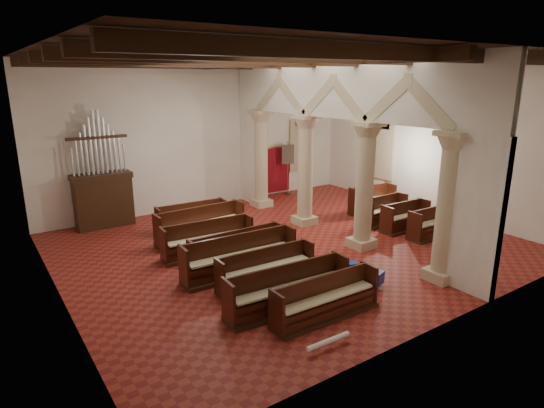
{
  "coord_description": "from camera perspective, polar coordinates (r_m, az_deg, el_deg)",
  "views": [
    {
      "loc": [
        -8.46,
        -11.37,
        5.35
      ],
      "look_at": [
        -0.37,
        0.5,
        1.35
      ],
      "focal_mm": 30.0,
      "sensor_mm": 36.0,
      "label": 1
    }
  ],
  "objects": [
    {
      "name": "nave_pew_3",
      "position": [
        12.85,
        -4.01,
        -7.26
      ],
      "size": [
        3.4,
        0.9,
        1.14
      ],
      "rotation": [
        0.0,
        0.0,
        -0.04
      ],
      "color": "#311F0F",
      "rests_on": "floor"
    },
    {
      "name": "window_back",
      "position": [
        22.18,
        3.52,
        7.38
      ],
      "size": [
        1.0,
        0.03,
        2.2
      ],
      "primitive_type": "cube",
      "color": "#36795E",
      "rests_on": "wall_back"
    },
    {
      "name": "nave_pew_1",
      "position": [
        11.04,
        2.03,
        -11.36
      ],
      "size": [
        3.23,
        0.91,
        1.08
      ],
      "rotation": [
        0.0,
        0.0,
        -0.06
      ],
      "color": "#311F0F",
      "rests_on": "floor"
    },
    {
      "name": "aisle_pew_2",
      "position": [
        17.72,
        13.9,
        -1.29
      ],
      "size": [
        2.04,
        0.78,
        1.05
      ],
      "rotation": [
        0.0,
        0.0,
        0.04
      ],
      "color": "#311F0F",
      "rests_on": "floor"
    },
    {
      "name": "nave_pew_0",
      "position": [
        10.76,
        6.77,
        -12.39
      ],
      "size": [
        2.8,
        0.7,
        0.99
      ],
      "rotation": [
        0.0,
        0.0,
        -0.02
      ],
      "color": "#311F0F",
      "rests_on": "floor"
    },
    {
      "name": "aisle_pew_1",
      "position": [
        17.15,
        16.36,
        -2.05
      ],
      "size": [
        1.99,
        0.76,
        1.03
      ],
      "rotation": [
        0.0,
        0.0,
        -0.04
      ],
      "color": "#311F0F",
      "rests_on": "floor"
    },
    {
      "name": "wall_back",
      "position": [
        19.46,
        -8.34,
        8.47
      ],
      "size": [
        14.0,
        0.02,
        6.0
      ],
      "primitive_type": "cube",
      "color": "white",
      "rests_on": "floor"
    },
    {
      "name": "pipe_organ",
      "position": [
        17.78,
        -20.51,
        1.63
      ],
      "size": [
        2.1,
        0.85,
        4.4
      ],
      "color": "#311F0F",
      "rests_on": "floor"
    },
    {
      "name": "window_right_a",
      "position": [
        18.59,
        22.86,
        4.59
      ],
      "size": [
        0.03,
        1.0,
        2.2
      ],
      "primitive_type": "cube",
      "color": "#36795E",
      "rests_on": "wall_right"
    },
    {
      "name": "hymnal_box_a",
      "position": [
        12.43,
        13.04,
        -8.98
      ],
      "size": [
        0.41,
        0.37,
        0.34
      ],
      "primitive_type": "cube",
      "rotation": [
        0.0,
        0.0,
        0.32
      ],
      "color": "#161A97",
      "rests_on": "floor"
    },
    {
      "name": "dossal_curtain",
      "position": [
        21.43,
        0.39,
        4.31
      ],
      "size": [
        1.8,
        0.07,
        2.17
      ],
      "color": "maroon",
      "rests_on": "floor"
    },
    {
      "name": "wall_front",
      "position": [
        10.29,
        22.69,
        1.13
      ],
      "size": [
        14.0,
        0.02,
        6.0
      ],
      "primitive_type": "cube",
      "color": "white",
      "rests_on": "floor"
    },
    {
      "name": "arcade",
      "position": [
        15.42,
        7.83,
        8.77
      ],
      "size": [
        0.9,
        11.9,
        6.0
      ],
      "color": "tan",
      "rests_on": "floor"
    },
    {
      "name": "hymnal_box_b",
      "position": [
        12.84,
        9.87,
        -7.97
      ],
      "size": [
        0.43,
        0.4,
        0.35
      ],
      "primitive_type": "cube",
      "rotation": [
        0.0,
        0.0,
        -0.39
      ],
      "color": "#16269B",
      "rests_on": "floor"
    },
    {
      "name": "ceiling",
      "position": [
        14.18,
        2.51,
        18.18
      ],
      "size": [
        14.0,
        14.0,
        0.0
      ],
      "primitive_type": "plane",
      "rotation": [
        3.14,
        0.0,
        0.0
      ],
      "color": "black",
      "rests_on": "wall_back"
    },
    {
      "name": "nave_pew_7",
      "position": [
        16.69,
        -9.99,
        -2.17
      ],
      "size": [
        2.59,
        0.79,
        1.01
      ],
      "rotation": [
        0.0,
        0.0,
        -0.05
      ],
      "color": "#311F0F",
      "rests_on": "floor"
    },
    {
      "name": "floor",
      "position": [
        15.15,
        2.24,
        -5.13
      ],
      "size": [
        14.0,
        14.0,
        0.0
      ],
      "primitive_type": "plane",
      "color": "maroon",
      "rests_on": "ground"
    },
    {
      "name": "hymnal_box_c",
      "position": [
        15.08,
        1.5,
        -4.19
      ],
      "size": [
        0.31,
        0.25,
        0.31
      ],
      "primitive_type": "cube",
      "rotation": [
        0.0,
        0.0,
        -0.01
      ],
      "color": "#161998",
      "rests_on": "floor"
    },
    {
      "name": "lectern",
      "position": [
        18.13,
        -18.39,
        -0.8
      ],
      "size": [
        0.58,
        0.61,
        1.19
      ],
      "rotation": [
        0.0,
        0.0,
        -0.37
      ],
      "color": "#362111",
      "rests_on": "floor"
    },
    {
      "name": "nave_pew_5",
      "position": [
        14.33,
        -8.0,
        -4.98
      ],
      "size": [
        2.93,
        0.91,
        1.08
      ],
      "rotation": [
        0.0,
        0.0,
        -0.07
      ],
      "color": "#311F0F",
      "rests_on": "floor"
    },
    {
      "name": "nave_pew_6",
      "position": [
        15.61,
        -8.91,
        -3.2
      ],
      "size": [
        3.13,
        0.86,
        1.14
      ],
      "rotation": [
        0.0,
        0.0,
        0.03
      ],
      "color": "#311F0F",
      "rests_on": "floor"
    },
    {
      "name": "aisle_pew_3",
      "position": [
        18.92,
        12.45,
        -0.02
      ],
      "size": [
        2.05,
        0.88,
        1.14
      ],
      "rotation": [
        0.0,
        0.0,
        -0.06
      ],
      "color": "#311F0F",
      "rests_on": "floor"
    },
    {
      "name": "window_right_b",
      "position": [
        20.99,
        13.72,
        6.5
      ],
      "size": [
        0.03,
        1.0,
        2.2
      ],
      "primitive_type": "cube",
      "color": "#36795E",
      "rests_on": "wall_right"
    },
    {
      "name": "wall_left",
      "position": [
        11.7,
        -26.38,
        2.33
      ],
      "size": [
        0.02,
        12.0,
        6.0
      ],
      "primitive_type": "cube",
      "color": "white",
      "rests_on": "floor"
    },
    {
      "name": "wall_right",
      "position": [
        19.33,
        19.43,
        7.71
      ],
      "size": [
        0.02,
        12.0,
        6.0
      ],
      "primitive_type": "cube",
      "color": "white",
      "rests_on": "floor"
    },
    {
      "name": "processional_banner",
      "position": [
        21.41,
        2.0,
        3.35
      ],
      "size": [
        0.55,
        0.7,
        2.56
      ],
      "rotation": [
        0.0,
        0.0,
        -0.38
      ],
      "color": "#311F0F",
      "rests_on": "floor"
    },
    {
      "name": "tube_heater_a",
      "position": [
        9.76,
        7.08,
        -16.7
      ],
      "size": [
        1.08,
        0.13,
        0.11
      ],
      "primitive_type": "cylinder",
      "rotation": [
        0.0,
        1.57,
        -0.02
      ],
      "color": "white",
      "rests_on": "floor"
    },
    {
      "name": "nave_pew_2",
      "position": [
        12.23,
        -0.73,
        -8.7
      ],
      "size": [
        2.8,
        0.76,
        0.99
      ],
      "rotation": [
        0.0,
        0.0,
        -0.04
      ],
      "color": "#311F0F",
      "rests_on": "floor"
    },
    {
      "name": "nave_pew_4",
      "position": [
        13.64,
        -4.3,
        -6.12
      ],
      "size": [
        3.05,
        0.72,
        0.98
      ],
      "rotation": [
        0.0,
        0.0,
        0.02
      ],
      "color": "#311F0F",
      "rests_on": "floor"
    },
    {
      "name": "ceiling_beams",
      "position": [
        14.18,
        2.5,
        17.45
      ],
      "size": [
        13.8,
        11.8,
        0.3
      ],
      "primitive_type": null,
      "color": "#311F0F",
      "rests_on": "wall_back"
    },
    {
      "name": "aisle_pew_0",
      "position": [
        16.63,
        19.3,
        -2.85
      ],
      "size": [
        1.8,
        0.72,
        1.03
      ],
      "rotation": [
        0.0,
        0.0,
        -0.02
      ],
      "color": "#311F0F",
      "rests_on": "floor"
    },
    {
      "name": "tube_heater_b",
      "position": [
        11.95,
        3.27,
        -10.21
      ],
      "size": [
        1.1,
        0.53,
        0.11
      ],
      "primitive_type": "cylinder",
      "rotation": [
        0.0,
        1.57,
        -0.38
      ],
      "color": "silver",
      "rests_on": "floor"
    }
  ]
}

